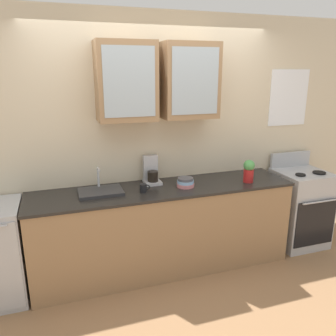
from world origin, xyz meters
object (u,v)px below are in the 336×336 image
Objects in this scene: bowl_stack at (185,182)px; coffee_maker at (151,173)px; vase at (249,170)px; sink_faucet at (100,191)px; stove_range at (300,208)px; cup_near_sink at (143,188)px.

coffee_maker reaches higher than bowl_stack.
bowl_stack is 0.70m from vase.
sink_faucet is 0.86m from bowl_stack.
vase is at bearing -172.18° from stove_range.
vase is (-0.82, -0.11, 0.58)m from stove_range.
stove_range is 4.52× the size of vase.
bowl_stack is at bearing 173.99° from vase.
stove_range is at bearing 7.82° from vase.
vase reaches higher than cup_near_sink.
bowl_stack is at bearing 3.80° from cup_near_sink.
sink_faucet reaches higher than bowl_stack.
sink_faucet is at bearing -164.79° from coffee_maker.
coffee_maker is (-0.29, 0.24, 0.06)m from bowl_stack.
sink_faucet reaches higher than cup_near_sink.
bowl_stack is 0.45m from cup_near_sink.
coffee_maker reaches higher than sink_faucet.
vase is (1.55, -0.16, 0.11)m from sink_faucet.
stove_range is 6.04× the size of bowl_stack.
sink_faucet is 1.74× the size of vase.
sink_faucet is 4.12× the size of cup_near_sink.
bowl_stack is at bearing -38.67° from coffee_maker.
sink_faucet is 0.59m from coffee_maker.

